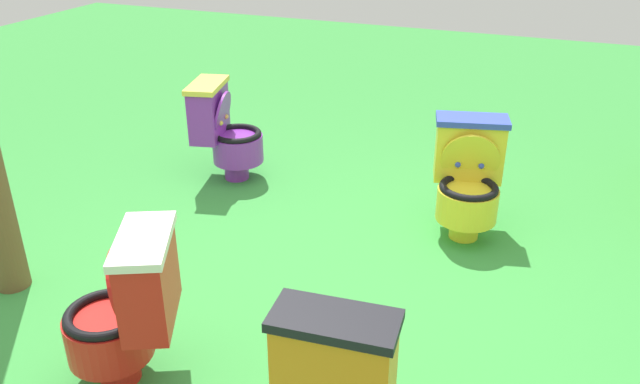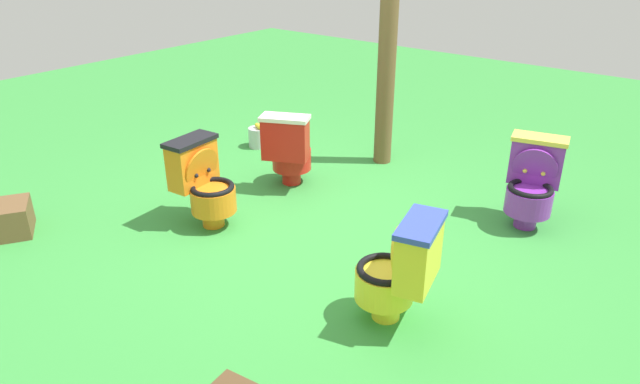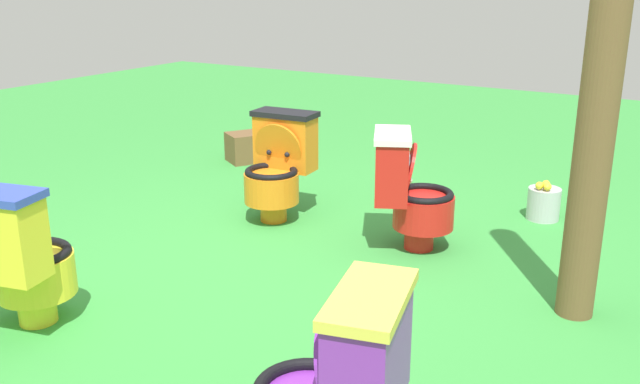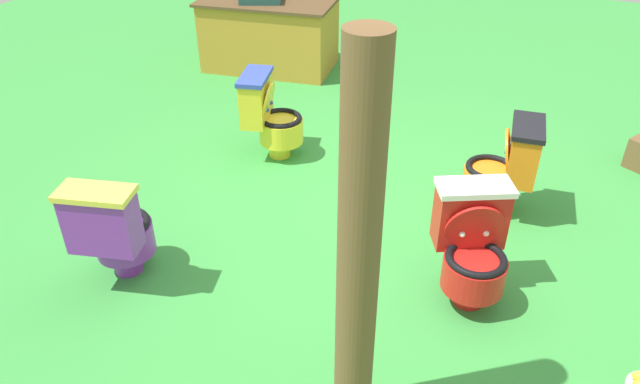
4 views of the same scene
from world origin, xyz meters
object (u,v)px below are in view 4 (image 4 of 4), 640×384
(toilet_orange, at_px, (504,167))
(toilet_yellow, at_px, (270,115))
(toilet_red, at_px, (472,245))
(wooden_post, at_px, (358,261))
(toilet_purple, at_px, (114,230))
(vendor_table, at_px, (270,33))

(toilet_orange, relative_size, toilet_yellow, 1.00)
(toilet_red, relative_size, wooden_post, 0.37)
(toilet_purple, bearing_deg, toilet_orange, 24.91)
(toilet_orange, relative_size, vendor_table, 0.47)
(toilet_purple, relative_size, wooden_post, 0.37)
(vendor_table, distance_m, wooden_post, 4.77)
(toilet_orange, bearing_deg, toilet_yellow, 81.30)
(toilet_yellow, bearing_deg, wooden_post, 21.04)
(toilet_red, distance_m, vendor_table, 4.09)
(toilet_yellow, distance_m, vendor_table, 2.08)
(toilet_yellow, bearing_deg, toilet_purple, -19.02)
(toilet_purple, height_order, vendor_table, vendor_table)
(toilet_orange, height_order, toilet_yellow, same)
(wooden_post, bearing_deg, toilet_purple, 166.60)
(toilet_red, bearing_deg, toilet_purple, -7.54)
(toilet_purple, relative_size, toilet_red, 1.00)
(toilet_yellow, distance_m, wooden_post, 2.73)
(toilet_orange, relative_size, toilet_purple, 1.00)
(toilet_orange, relative_size, wooden_post, 0.37)
(wooden_post, bearing_deg, toilet_red, 71.79)
(toilet_yellow, xyz_separation_m, vendor_table, (-0.92, 1.86, 0.02))
(toilet_purple, distance_m, wooden_post, 1.83)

